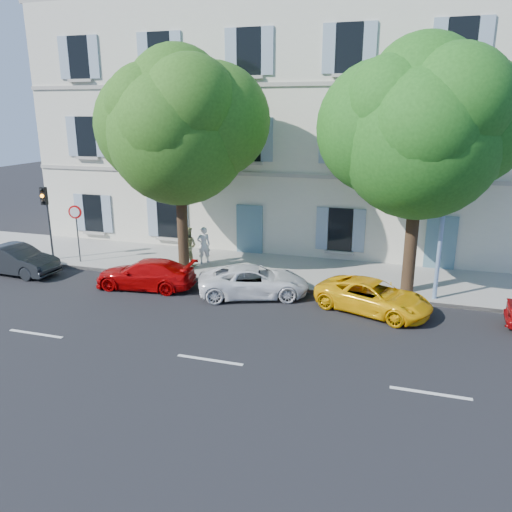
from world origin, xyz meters
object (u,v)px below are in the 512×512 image
(car_red_coupe, at_px, (146,274))
(street_lamp, at_px, (447,180))
(car_dark_sedan, at_px, (16,260))
(pedestrian_b, at_px, (188,246))
(car_white_coupe, at_px, (254,281))
(tree_left, at_px, (179,134))
(pedestrian_a, at_px, (204,245))
(road_sign, at_px, (76,221))
(car_yellow_supercar, at_px, (373,297))
(tree_right, at_px, (420,138))
(traffic_light, at_px, (46,208))

(car_red_coupe, height_order, street_lamp, street_lamp)
(car_dark_sedan, height_order, car_red_coupe, car_dark_sedan)
(street_lamp, xyz_separation_m, pedestrian_b, (-10.49, 1.28, -3.52))
(car_white_coupe, distance_m, pedestrian_b, 4.59)
(car_dark_sedan, height_order, tree_left, tree_left)
(car_white_coupe, bearing_deg, pedestrian_a, 28.17)
(road_sign, height_order, pedestrian_b, road_sign)
(car_red_coupe, relative_size, car_white_coupe, 0.95)
(car_white_coupe, xyz_separation_m, pedestrian_b, (-3.85, 2.44, 0.46))
(tree_left, xyz_separation_m, street_lamp, (10.41, -0.64, -1.39))
(pedestrian_a, bearing_deg, pedestrian_b, 11.12)
(car_yellow_supercar, relative_size, tree_right, 0.45)
(street_lamp, relative_size, pedestrian_a, 4.61)
(traffic_light, bearing_deg, road_sign, 5.10)
(traffic_light, xyz_separation_m, pedestrian_a, (7.02, 1.64, -1.63))
(road_sign, relative_size, pedestrian_b, 1.48)
(tree_right, height_order, traffic_light, tree_right)
(pedestrian_a, xyz_separation_m, pedestrian_b, (-0.53, -0.57, 0.05))
(tree_left, distance_m, road_sign, 6.45)
(car_white_coupe, xyz_separation_m, tree_right, (5.64, 1.88, 5.35))
(car_yellow_supercar, xyz_separation_m, tree_left, (-8.28, 2.09, 5.39))
(tree_left, relative_size, tree_right, 1.00)
(road_sign, bearing_deg, pedestrian_b, 10.58)
(car_white_coupe, xyz_separation_m, car_yellow_supercar, (4.51, -0.29, -0.02))
(car_dark_sedan, relative_size, street_lamp, 0.50)
(street_lamp, bearing_deg, tree_left, 176.47)
(car_red_coupe, height_order, tree_left, tree_left)
(tree_right, xyz_separation_m, pedestrian_b, (-9.50, 0.57, -4.89))
(car_dark_sedan, bearing_deg, road_sign, -38.71)
(tree_right, bearing_deg, street_lamp, -35.55)
(tree_left, xyz_separation_m, pedestrian_b, (-0.08, 0.64, -4.91))
(car_dark_sedan, bearing_deg, car_red_coupe, -85.76)
(tree_left, bearing_deg, road_sign, -176.59)
(traffic_light, relative_size, pedestrian_a, 2.03)
(tree_left, height_order, road_sign, tree_left)
(traffic_light, height_order, street_lamp, street_lamp)
(car_yellow_supercar, distance_m, tree_right, 5.90)
(car_dark_sedan, distance_m, pedestrian_a, 8.16)
(car_dark_sedan, bearing_deg, pedestrian_b, -63.21)
(car_dark_sedan, relative_size, tree_left, 0.43)
(street_lamp, bearing_deg, pedestrian_b, 173.05)
(car_red_coupe, bearing_deg, pedestrian_b, 163.50)
(pedestrian_a, bearing_deg, traffic_light, -22.87)
(tree_left, height_order, tree_right, tree_left)
(street_lamp, bearing_deg, car_dark_sedan, -174.64)
(tree_left, xyz_separation_m, road_sign, (-5.13, -0.31, -3.90))
(car_red_coupe, relative_size, street_lamp, 0.52)
(traffic_light, bearing_deg, tree_left, 3.79)
(tree_left, xyz_separation_m, pedestrian_a, (0.44, 1.20, -4.96))
(tree_right, height_order, pedestrian_a, tree_right)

